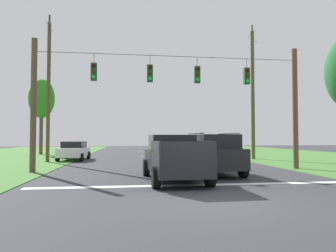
{
  "coord_description": "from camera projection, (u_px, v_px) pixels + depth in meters",
  "views": [
    {
      "loc": [
        -2.47,
        -8.51,
        1.83
      ],
      "look_at": [
        -0.27,
        8.17,
        2.47
      ],
      "focal_mm": 32.65,
      "sensor_mm": 36.0,
      "label": 1
    }
  ],
  "objects": [
    {
      "name": "lane_dash_3",
      "position": [
        146.0,
        151.0,
        40.46
      ],
      "size": [
        2.5,
        0.15,
        0.01
      ],
      "primitive_type": "cube",
      "rotation": [
        0.0,
        0.0,
        1.57
      ],
      "color": "white",
      "rests_on": "ground"
    },
    {
      "name": "lane_dash_2",
      "position": [
        153.0,
        156.0,
        29.97
      ],
      "size": [
        2.5,
        0.15,
        0.01
      ],
      "primitive_type": "cube",
      "rotation": [
        0.0,
        0.0,
        1.57
      ],
      "color": "white",
      "rests_on": "ground"
    },
    {
      "name": "utility_pole_near_left",
      "position": [
        49.0,
        89.0,
        22.8
      ],
      "size": [
        0.26,
        1.72,
        11.09
      ],
      "color": "brown",
      "rests_on": "ground"
    },
    {
      "name": "overhead_signal_span",
      "position": [
        172.0,
        100.0,
        16.99
      ],
      "size": [
        14.98,
        0.31,
        7.08
      ],
      "color": "brown",
      "rests_on": "ground"
    },
    {
      "name": "pickup_truck",
      "position": [
        174.0,
        158.0,
        13.03
      ],
      "size": [
        2.43,
        5.47,
        1.95
      ],
      "color": "black",
      "rests_on": "ground"
    },
    {
      "name": "shoulder_grass_right",
      "position": [
        333.0,
        159.0,
        25.45
      ],
      "size": [
        16.0,
        80.0,
        0.03
      ],
      "primitive_type": "cube",
      "color": "#437632",
      "rests_on": "ground"
    },
    {
      "name": "stop_bar_stripe",
      "position": [
        192.0,
        185.0,
        11.72
      ],
      "size": [
        12.41,
        0.45,
        0.01
      ],
      "primitive_type": "cube",
      "color": "white",
      "rests_on": "ground"
    },
    {
      "name": "distant_car_crossing_white",
      "position": [
        74.0,
        150.0,
        24.7
      ],
      "size": [
        2.23,
        4.4,
        1.52
      ],
      "color": "silver",
      "rests_on": "ground"
    },
    {
      "name": "suv_black",
      "position": [
        211.0,
        153.0,
        15.28
      ],
      "size": [
        2.42,
        4.9,
        2.05
      ],
      "color": "black",
      "rests_on": "ground"
    },
    {
      "name": "ground_plane",
      "position": [
        215.0,
        202.0,
        8.69
      ],
      "size": [
        120.0,
        120.0,
        0.0
      ],
      "primitive_type": "plane",
      "color": "#333338"
    },
    {
      "name": "utility_pole_mid_right",
      "position": [
        253.0,
        92.0,
        25.94
      ],
      "size": [
        0.3,
        1.67,
        11.49
      ],
      "color": "brown",
      "rests_on": "ground"
    },
    {
      "name": "lane_dash_0",
      "position": [
        171.0,
        169.0,
        17.67
      ],
      "size": [
        2.5,
        0.15,
        0.01
      ],
      "primitive_type": "cube",
      "rotation": [
        0.0,
        0.0,
        1.57
      ],
      "color": "white",
      "rests_on": "ground"
    },
    {
      "name": "lane_dash_1",
      "position": [
        158.0,
        160.0,
        25.4
      ],
      "size": [
        2.5,
        0.15,
        0.01
      ],
      "primitive_type": "cube",
      "rotation": [
        0.0,
        0.0,
        1.57
      ],
      "color": "white",
      "rests_on": "ground"
    },
    {
      "name": "tree_roadside_right",
      "position": [
        42.0,
        99.0,
        33.0
      ],
      "size": [
        2.69,
        2.69,
        8.19
      ],
      "color": "brown",
      "rests_on": "ground"
    }
  ]
}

